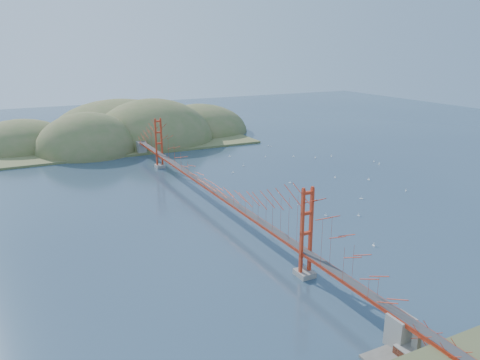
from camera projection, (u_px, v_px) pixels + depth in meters
name	position (u px, v px, depth m)	size (l,w,h in m)	color
ground	(210.00, 205.00, 84.58)	(320.00, 320.00, 0.00)	#2A4055
bridge	(209.00, 168.00, 82.77)	(2.20, 94.40, 12.00)	gray
approach_viaduct	(453.00, 359.00, 39.37)	(1.40, 12.00, 3.38)	#A62712
promontory	(419.00, 360.00, 42.98)	(9.00, 6.00, 0.24)	#59544C
fort	(417.00, 350.00, 43.60)	(3.70, 2.30, 1.75)	maroon
far_headlands	(129.00, 138.00, 144.25)	(84.00, 58.00, 25.00)	olive
sailboat_14	(335.00, 177.00, 101.89)	(0.48, 0.57, 0.65)	white
sailboat_7	(268.00, 145.00, 133.50)	(0.53, 0.53, 0.58)	white
sailboat_6	(326.00, 215.00, 79.39)	(0.57, 0.57, 0.61)	white
sailboat_5	(369.00, 179.00, 100.25)	(0.50, 0.62, 0.73)	white
sailboat_10	(374.00, 245.00, 67.52)	(0.51, 0.57, 0.65)	white
sailboat_15	(271.00, 146.00, 132.82)	(0.56, 0.56, 0.62)	white
sailboat_17	(374.00, 162.00, 115.28)	(0.58, 0.54, 0.66)	white
sailboat_1	(290.00, 182.00, 97.90)	(0.63, 0.63, 0.70)	white
sailboat_4	(315.00, 158.00, 119.21)	(0.71, 0.71, 0.74)	white
sailboat_3	(233.00, 172.00, 105.71)	(0.49, 0.39, 0.57)	white
sailboat_9	(331.00, 156.00, 120.73)	(0.69, 0.69, 0.74)	white
sailboat_0	(359.00, 215.00, 79.28)	(0.47, 0.54, 0.62)	white
sailboat_2	(361.00, 198.00, 87.89)	(0.70, 0.70, 0.74)	white
sailboat_13	(406.00, 190.00, 92.63)	(0.57, 0.57, 0.60)	white
sailboat_11	(379.00, 164.00, 113.05)	(0.57, 0.57, 0.64)	white
sailboat_16	(244.00, 166.00, 111.28)	(0.63, 0.63, 0.71)	white
sailboat_12	(230.00, 156.00, 120.77)	(0.56, 0.47, 0.65)	white
sailboat_8	(265.00, 157.00, 120.44)	(0.54, 0.54, 0.58)	white
sailboat_extra_0	(293.00, 156.00, 120.69)	(0.56, 0.55, 0.63)	white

